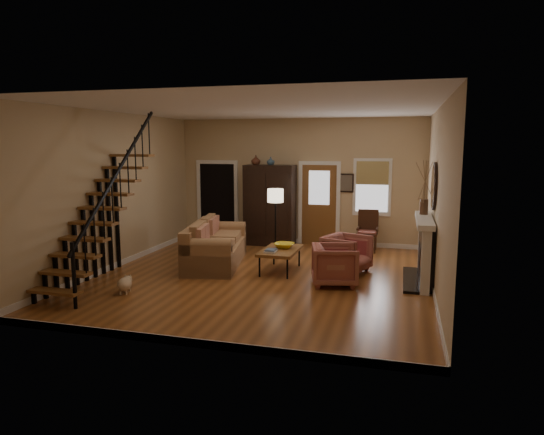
% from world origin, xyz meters
% --- Properties ---
extents(room, '(7.00, 7.33, 3.30)m').
position_xyz_m(room, '(-0.41, 1.76, 1.51)').
color(room, brown).
rests_on(room, ground).
extents(staircase, '(0.94, 2.80, 3.20)m').
position_xyz_m(staircase, '(-2.78, -1.30, 1.60)').
color(staircase, brown).
rests_on(staircase, ground).
extents(fireplace, '(0.33, 1.95, 2.30)m').
position_xyz_m(fireplace, '(3.13, 0.50, 0.74)').
color(fireplace, black).
rests_on(fireplace, ground).
extents(armoire, '(1.30, 0.60, 2.10)m').
position_xyz_m(armoire, '(-0.70, 3.15, 1.05)').
color(armoire, black).
rests_on(armoire, ground).
extents(vase_a, '(0.24, 0.24, 0.25)m').
position_xyz_m(vase_a, '(-1.05, 3.05, 2.22)').
color(vase_a, '#4C2619').
rests_on(vase_a, armoire).
extents(vase_b, '(0.20, 0.20, 0.21)m').
position_xyz_m(vase_b, '(-0.65, 3.05, 2.21)').
color(vase_b, '#334C60').
rests_on(vase_b, armoire).
extents(sofa, '(1.50, 2.58, 0.90)m').
position_xyz_m(sofa, '(-1.27, 0.73, 0.45)').
color(sofa, '#956A43').
rests_on(sofa, ground).
extents(coffee_table, '(0.73, 1.23, 0.47)m').
position_xyz_m(coffee_table, '(0.24, 0.53, 0.23)').
color(coffee_table, brown).
rests_on(coffee_table, ground).
extents(bowl, '(0.42, 0.42, 0.10)m').
position_xyz_m(bowl, '(0.29, 0.68, 0.52)').
color(bowl, yellow).
rests_on(bowl, coffee_table).
extents(books, '(0.22, 0.31, 0.06)m').
position_xyz_m(books, '(0.12, 0.23, 0.50)').
color(books, beige).
rests_on(books, coffee_table).
extents(armchair_left, '(1.00, 0.98, 0.76)m').
position_xyz_m(armchair_left, '(1.47, -0.15, 0.38)').
color(armchair_left, maroon).
rests_on(armchair_left, ground).
extents(armchair_right, '(1.09, 1.08, 0.78)m').
position_xyz_m(armchair_right, '(1.58, 0.83, 0.39)').
color(armchair_right, maroon).
rests_on(armchair_right, ground).
extents(floor_lamp, '(0.45, 0.45, 1.62)m').
position_xyz_m(floor_lamp, '(-0.17, 1.70, 0.81)').
color(floor_lamp, black).
rests_on(floor_lamp, ground).
extents(side_chair, '(0.54, 0.54, 1.02)m').
position_xyz_m(side_chair, '(1.85, 2.95, 0.51)').
color(side_chair, '#3A2012').
rests_on(side_chair, ground).
extents(dog, '(0.33, 0.45, 0.29)m').
position_xyz_m(dog, '(-2.06, -1.67, 0.15)').
color(dog, beige).
rests_on(dog, ground).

